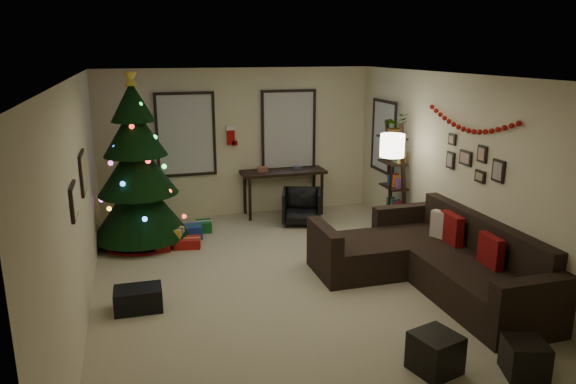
{
  "coord_description": "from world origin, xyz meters",
  "views": [
    {
      "loc": [
        -1.87,
        -6.12,
        3.02
      ],
      "look_at": [
        0.1,
        0.6,
        1.15
      ],
      "focal_mm": 33.52,
      "sensor_mm": 36.0,
      "label": 1
    }
  ],
  "objects_px": {
    "christmas_tree": "(137,173)",
    "desk_chair": "(302,207)",
    "bookshelf": "(395,179)",
    "desk": "(283,176)",
    "sofa": "(432,262)"
  },
  "relations": [
    {
      "from": "christmas_tree",
      "to": "desk_chair",
      "type": "relative_size",
      "value": 4.42
    },
    {
      "from": "desk",
      "to": "desk_chair",
      "type": "height_order",
      "value": "desk"
    },
    {
      "from": "bookshelf",
      "to": "desk",
      "type": "bearing_deg",
      "value": 135.96
    },
    {
      "from": "desk",
      "to": "bookshelf",
      "type": "distance_m",
      "value": 2.13
    },
    {
      "from": "christmas_tree",
      "to": "sofa",
      "type": "relative_size",
      "value": 0.92
    },
    {
      "from": "christmas_tree",
      "to": "sofa",
      "type": "bearing_deg",
      "value": -36.25
    },
    {
      "from": "christmas_tree",
      "to": "sofa",
      "type": "distance_m",
      "value": 4.59
    },
    {
      "from": "sofa",
      "to": "desk",
      "type": "relative_size",
      "value": 1.93
    },
    {
      "from": "desk_chair",
      "to": "bookshelf",
      "type": "height_order",
      "value": "bookshelf"
    },
    {
      "from": "christmas_tree",
      "to": "desk",
      "type": "height_order",
      "value": "christmas_tree"
    },
    {
      "from": "christmas_tree",
      "to": "desk",
      "type": "relative_size",
      "value": 1.79
    },
    {
      "from": "desk",
      "to": "bookshelf",
      "type": "xyz_separation_m",
      "value": [
        1.52,
        -1.47,
        0.17
      ]
    },
    {
      "from": "christmas_tree",
      "to": "desk",
      "type": "bearing_deg",
      "value": 18.53
    },
    {
      "from": "desk_chair",
      "to": "bookshelf",
      "type": "xyz_separation_m",
      "value": [
        1.37,
        -0.82,
        0.6
      ]
    },
    {
      "from": "sofa",
      "to": "bookshelf",
      "type": "height_order",
      "value": "bookshelf"
    }
  ]
}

